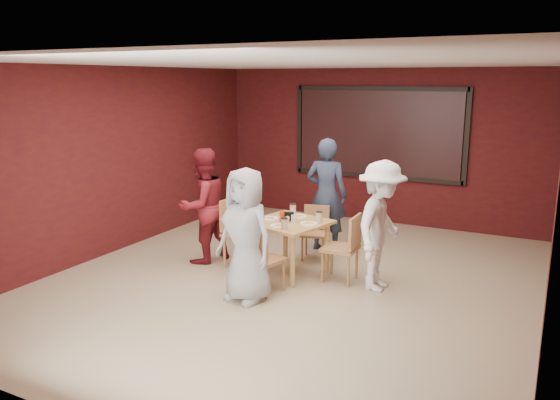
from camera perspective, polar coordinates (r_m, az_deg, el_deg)
The scene contains 11 objects.
floor at distance 7.31m, azimuth 1.34°, elevation -8.37°, with size 7.00×7.00×0.00m, color tan.
window_blinds at distance 10.09m, azimuth 10.11°, elevation 6.91°, with size 3.00×0.02×1.50m, color black.
dining_table at distance 7.36m, azimuth 0.92°, elevation -2.89°, with size 1.12×1.12×0.89m.
chair_front at distance 6.73m, azimuth -2.03°, elevation -5.92°, with size 0.48×0.48×0.85m.
chair_back at distance 8.08m, azimuth 3.72°, elevation -3.04°, with size 0.45×0.45×0.78m.
chair_left at distance 7.73m, azimuth -4.40°, elevation -2.96°, with size 0.49×0.49×0.97m.
chair_right at distance 7.15m, azimuth 6.90°, elevation -4.63°, with size 0.45×0.45×0.90m.
diner_front at distance 6.45m, azimuth -3.62°, elevation -3.69°, with size 0.79×0.51×1.61m, color #A4A4A4.
diner_back at distance 8.38m, azimuth 4.88°, elevation 0.56°, with size 0.64×0.42×1.75m, color #2A354C.
diner_left at distance 7.91m, azimuth -8.07°, elevation -0.60°, with size 0.80×0.63×1.65m, color maroon.
diner_right at distance 6.90m, azimuth 10.50°, elevation -2.69°, with size 1.06×0.61×1.64m, color white.
Camera 1 is at (2.99, -6.14, 2.61)m, focal length 35.00 mm.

